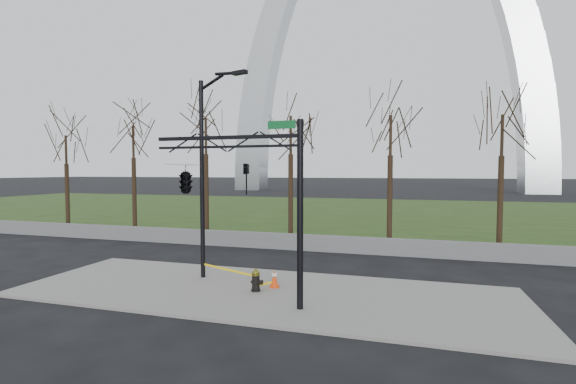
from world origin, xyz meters
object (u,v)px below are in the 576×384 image
(fire_hydrant, at_px, (256,281))
(street_light, at_px, (206,164))
(traffic_signal_mast, at_px, (206,179))
(traffic_cone, at_px, (274,278))

(fire_hydrant, relative_size, street_light, 0.10)
(traffic_signal_mast, bearing_deg, traffic_cone, 48.76)
(traffic_cone, relative_size, street_light, 0.08)
(street_light, relative_size, traffic_signal_mast, 1.37)
(traffic_signal_mast, bearing_deg, fire_hydrant, 46.27)
(fire_hydrant, relative_size, traffic_cone, 1.23)
(fire_hydrant, relative_size, traffic_signal_mast, 0.14)
(fire_hydrant, height_order, traffic_signal_mast, traffic_signal_mast)
(fire_hydrant, distance_m, traffic_signal_mast, 4.09)
(fire_hydrant, height_order, street_light, street_light)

